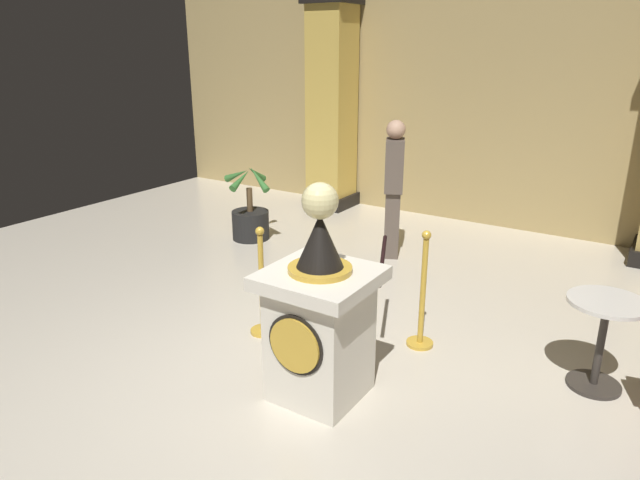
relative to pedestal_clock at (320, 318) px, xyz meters
The scene contains 10 objects.
ground_plane 0.73m from the pedestal_clock, 161.28° to the left, with size 11.72×11.72×0.00m, color beige.
back_wall 5.22m from the pedestal_clock, 93.80° to the left, with size 11.72×0.16×3.41m, color tan.
pedestal_clock is the anchor object (origin of this frame).
stanchion_near 1.20m from the pedestal_clock, 72.81° to the left, with size 0.24×0.24×1.08m.
stanchion_far 1.15m from the pedestal_clock, 151.03° to the left, with size 0.24×0.24×1.03m.
velvet_rope 0.90m from the pedestal_clock, 110.85° to the left, with size 0.99×0.97×0.22m.
column_left 5.51m from the pedestal_clock, 120.86° to the left, with size 0.73×0.73×3.28m.
potted_palm_left 3.84m from the pedestal_clock, 137.28° to the left, with size 0.81×0.81×1.05m.
bystander_guest 3.18m from the pedestal_clock, 106.26° to the left, with size 0.35×0.42×1.71m.
cafe_table 2.16m from the pedestal_clock, 35.42° to the left, with size 0.58×0.58×0.74m.
Camera 1 is at (2.39, -3.28, 2.55)m, focal length 32.00 mm.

